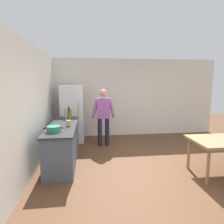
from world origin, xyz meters
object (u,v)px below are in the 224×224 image
Objects in this scene: utensil_jar at (69,123)px; bottle_oil_amber at (70,114)px; bottle_wine_green at (69,113)px; refrigerator at (72,114)px; bottle_vinegar_tall at (66,115)px; cooking_pot at (54,129)px; person at (103,114)px.

utensil_jar reaches higher than bottle_oil_amber.
bottle_wine_green is at bearing 114.76° from bottle_oil_amber.
refrigerator reaches higher than bottle_oil_amber.
bottle_oil_amber is at bearing 50.08° from bottle_vinegar_tall.
person is at bearing 55.77° from cooking_pot.
bottle_vinegar_tall is 0.94× the size of bottle_wine_green.
refrigerator is 5.62× the size of bottle_vinegar_tall.
bottle_oil_amber is (0.01, -0.81, 0.12)m from refrigerator.
person is 1.49m from utensil_jar.
cooking_pot is 1.43× the size of bottle_oil_amber.
refrigerator is 5.62× the size of utensil_jar.
cooking_pot is 0.55m from utensil_jar.
utensil_jar is at bearing -87.39° from bottle_oil_amber.
bottle_wine_green reaches higher than cooking_pot.
bottle_oil_amber is at bearing 81.53° from cooking_pot.
bottle_oil_amber is 0.82× the size of bottle_wine_green.
cooking_pot is at bearing -117.63° from utensil_jar.
utensil_jar is at bearing -84.87° from bottle_wine_green.
cooking_pot is 1.55m from bottle_wine_green.
bottle_oil_amber is at bearing 92.61° from utensil_jar.
utensil_jar reaches higher than cooking_pot.
person reaches higher than bottle_wine_green.
refrigerator is 0.72m from bottle_wine_green.
bottle_vinegar_tall is 0.18m from bottle_oil_amber.
refrigerator is 0.97m from bottle_vinegar_tall.
person is at bearing -30.23° from refrigerator.
cooking_pot is at bearing -94.27° from bottle_vinegar_tall.
bottle_wine_green is (0.16, 1.54, 0.09)m from cooking_pot.
bottle_vinegar_tall is 0.26m from bottle_wine_green.
refrigerator is 1.10m from person.
bottle_vinegar_tall is at bearing -129.92° from bottle_oil_amber.
person reaches higher than bottle_vinegar_tall.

